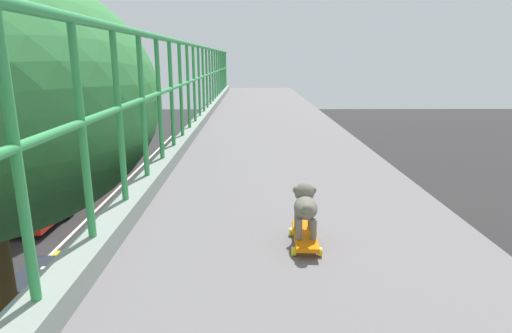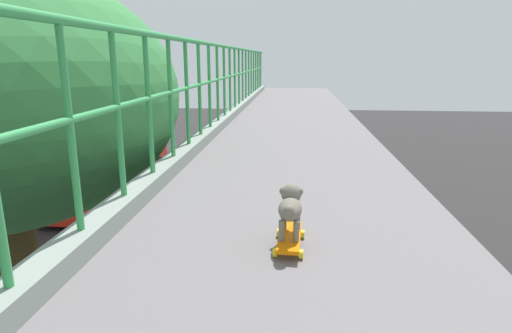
# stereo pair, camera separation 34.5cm
# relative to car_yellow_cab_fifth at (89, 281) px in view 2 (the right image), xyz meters

# --- Properties ---
(car_yellow_cab_fifth) EXTENTS (2.01, 4.48, 1.45)m
(car_yellow_cab_fifth) POSITION_rel_car_yellow_cab_fifth_xyz_m (0.00, 0.00, 0.00)
(car_yellow_cab_fifth) COLOR yellow
(car_yellow_cab_fifth) RESTS_ON ground
(city_bus) EXTENTS (2.50, 11.90, 3.25)m
(city_bus) POSITION_rel_car_yellow_cab_fifth_xyz_m (-3.81, 10.65, 1.20)
(city_bus) COLOR red
(city_bus) RESTS_ON ground
(toy_skateboard) EXTENTS (0.19, 0.45, 0.08)m
(toy_skateboard) POSITION_rel_car_yellow_cab_fifth_xyz_m (5.96, -8.41, 5.34)
(toy_skateboard) COLOR orange
(toy_skateboard) RESTS_ON overpass_deck
(small_dog) EXTENTS (0.15, 0.35, 0.29)m
(small_dog) POSITION_rel_car_yellow_cab_fifth_xyz_m (5.96, -8.38, 5.54)
(small_dog) COLOR #70695C
(small_dog) RESTS_ON toy_skateboard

